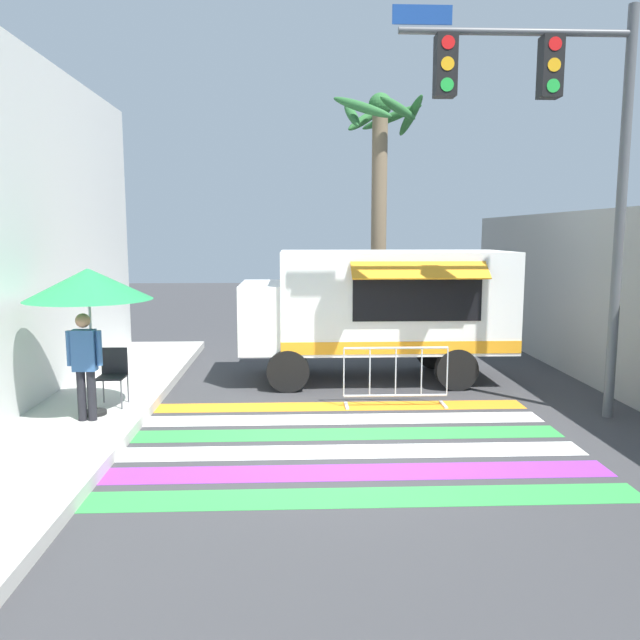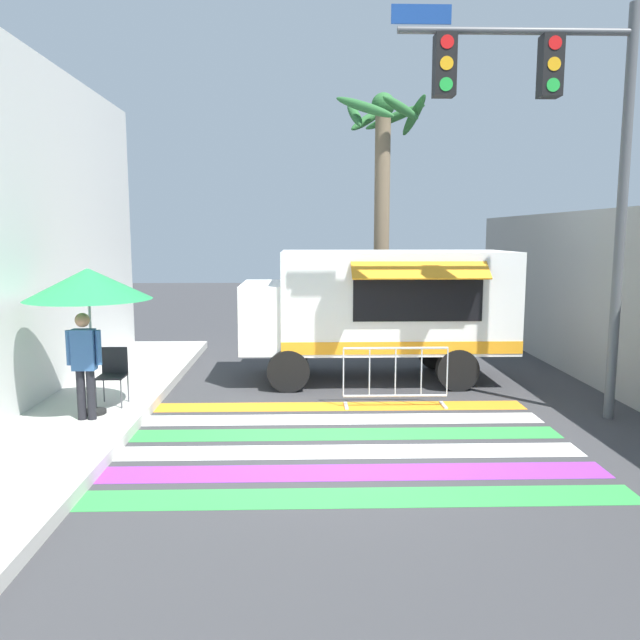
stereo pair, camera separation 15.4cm
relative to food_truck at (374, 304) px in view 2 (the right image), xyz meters
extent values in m
plane|color=#38383A|center=(-0.81, -4.27, -1.57)|extent=(60.00, 60.00, 0.00)
cube|color=gray|center=(4.33, -1.27, 0.16)|extent=(0.20, 16.00, 3.46)
cube|color=green|center=(-0.81, -5.84, -1.57)|extent=(6.40, 0.56, 0.01)
cube|color=purple|center=(-0.81, -5.08, -1.57)|extent=(6.40, 0.56, 0.01)
cube|color=white|center=(-0.81, -4.32, -1.57)|extent=(6.40, 0.56, 0.01)
cube|color=green|center=(-0.81, -3.56, -1.57)|extent=(6.40, 0.56, 0.01)
cube|color=white|center=(-0.81, -2.80, -1.57)|extent=(6.40, 0.56, 0.01)
cube|color=orange|center=(-0.81, -2.04, -1.57)|extent=(6.40, 0.56, 0.01)
cube|color=white|center=(0.42, 0.01, 0.08)|extent=(4.59, 2.14, 1.97)
cube|color=white|center=(-1.88, 0.01, -0.24)|extent=(1.62, 1.97, 1.33)
cube|color=#1E232D|center=(-2.64, 0.01, 0.10)|extent=(0.06, 1.71, 0.51)
cube|color=black|center=(0.69, -1.08, 0.23)|extent=(2.43, 0.03, 0.89)
cube|color=orange|center=(0.69, -1.28, 0.76)|extent=(2.53, 0.43, 0.31)
cube|color=orange|center=(0.42, -1.07, -0.72)|extent=(4.59, 0.01, 0.24)
cylinder|color=black|center=(-1.74, -0.98, -1.17)|extent=(0.81, 0.22, 0.81)
cylinder|color=black|center=(-1.74, 0.99, -1.17)|extent=(0.81, 0.22, 0.81)
cylinder|color=black|center=(1.50, -0.98, -1.17)|extent=(0.81, 0.22, 0.81)
cylinder|color=black|center=(1.50, 0.99, -1.17)|extent=(0.81, 0.22, 0.81)
cylinder|color=#515456|center=(3.54, -2.84, 1.64)|extent=(0.16, 0.16, 6.43)
cylinder|color=#515456|center=(1.75, -2.84, 4.43)|extent=(3.57, 0.11, 0.11)
cube|color=black|center=(2.29, -2.87, 3.92)|extent=(0.32, 0.28, 0.90)
cylinder|color=red|center=(2.29, -3.01, 4.22)|extent=(0.20, 0.02, 0.20)
cylinder|color=#F2A519|center=(2.29, -3.01, 3.92)|extent=(0.20, 0.02, 0.20)
cylinder|color=green|center=(2.29, -3.01, 3.62)|extent=(0.20, 0.02, 0.20)
cube|color=black|center=(0.68, -2.87, 3.92)|extent=(0.32, 0.28, 0.90)
cylinder|color=red|center=(0.68, -3.01, 4.22)|extent=(0.20, 0.02, 0.20)
cylinder|color=#F2A519|center=(0.68, -3.01, 3.92)|extent=(0.20, 0.02, 0.20)
cylinder|color=green|center=(0.68, -3.01, 3.62)|extent=(0.20, 0.02, 0.20)
cube|color=navy|center=(0.31, -2.86, 4.65)|extent=(0.90, 0.02, 0.28)
cylinder|color=black|center=(-4.76, -2.95, -1.37)|extent=(0.36, 0.36, 0.06)
cylinder|color=#B2B2B7|center=(-4.76, -2.95, -0.25)|extent=(0.04, 0.04, 2.30)
cone|color=#268C4C|center=(-4.76, -2.95, 0.66)|extent=(1.92, 1.92, 0.49)
cylinder|color=#4C4C51|center=(-4.83, -2.65, -1.17)|extent=(0.02, 0.02, 0.47)
cylinder|color=#4C4C51|center=(-4.42, -2.65, -1.17)|extent=(0.02, 0.02, 0.47)
cylinder|color=#4C4C51|center=(-4.83, -2.24, -1.17)|extent=(0.02, 0.02, 0.47)
cylinder|color=#4C4C51|center=(-4.42, -2.24, -1.17)|extent=(0.02, 0.02, 0.47)
cube|color=black|center=(-4.62, -2.45, -0.92)|extent=(0.43, 0.43, 0.03)
cube|color=black|center=(-4.62, -2.25, -0.68)|extent=(0.43, 0.03, 0.44)
cylinder|color=black|center=(-4.85, -3.25, -1.01)|extent=(0.13, 0.13, 0.77)
cylinder|color=black|center=(-4.70, -3.25, -1.01)|extent=(0.13, 0.13, 0.77)
cube|color=#33598C|center=(-4.77, -3.25, -0.32)|extent=(0.34, 0.20, 0.62)
cylinder|color=#33598C|center=(-4.99, -3.25, -0.28)|extent=(0.09, 0.09, 0.53)
cylinder|color=#33598C|center=(-4.55, -3.25, -0.28)|extent=(0.09, 0.09, 0.53)
sphere|color=#9E7051|center=(-4.77, -3.25, 0.14)|extent=(0.22, 0.22, 0.22)
cylinder|color=#B7BABF|center=(0.14, -2.06, -0.54)|extent=(1.81, 0.04, 0.04)
cylinder|color=#B7BABF|center=(0.14, -2.06, -1.38)|extent=(1.81, 0.04, 0.04)
cylinder|color=#B7BABF|center=(-0.76, -2.06, -0.96)|extent=(0.02, 0.02, 0.84)
cylinder|color=#B7BABF|center=(-0.31, -2.06, -0.96)|extent=(0.02, 0.02, 0.84)
cylinder|color=#B7BABF|center=(0.14, -2.06, -0.96)|extent=(0.02, 0.02, 0.84)
cylinder|color=#B7BABF|center=(0.59, -2.06, -0.96)|extent=(0.02, 0.02, 0.84)
cylinder|color=#B7BABF|center=(1.04, -2.06, -0.96)|extent=(0.02, 0.02, 0.84)
cube|color=#B7BABF|center=(-0.71, -2.06, -1.56)|extent=(0.06, 0.44, 0.03)
cube|color=#B7BABF|center=(0.99, -2.06, -1.56)|extent=(0.06, 0.44, 0.03)
cylinder|color=#7A664C|center=(0.60, 3.73, 1.47)|extent=(0.40, 0.40, 6.08)
sphere|color=#2D6B33|center=(0.60, 3.73, 4.66)|extent=(0.60, 0.60, 0.60)
ellipsoid|color=#2D6B33|center=(1.41, 3.89, 4.42)|extent=(0.53, 1.60, 0.96)
ellipsoid|color=#2D6B33|center=(1.00, 4.49, 4.49)|extent=(1.63, 1.02, 0.71)
ellipsoid|color=#2D6B33|center=(0.26, 4.25, 4.39)|extent=(1.13, 0.85, 0.84)
ellipsoid|color=#2D6B33|center=(-0.14, 3.61, 4.39)|extent=(0.46, 1.43, 0.96)
ellipsoid|color=#2D6B33|center=(0.05, 3.03, 4.46)|extent=(1.52, 1.26, 0.85)
ellipsoid|color=#2D6B33|center=(0.97, 3.21, 4.48)|extent=(1.18, 0.95, 0.61)
camera|label=1|loc=(-1.62, -12.59, 1.42)|focal=35.00mm
camera|label=2|loc=(-1.46, -12.59, 1.42)|focal=35.00mm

